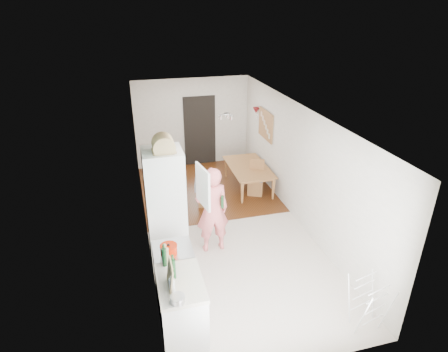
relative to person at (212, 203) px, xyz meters
name	(u,v)px	position (x,y,z in m)	size (l,w,h in m)	color
room_shell	(224,173)	(0.42, 0.70, 0.24)	(3.20, 7.00, 2.50)	silver
floor	(224,226)	(0.42, 0.70, -1.01)	(3.20, 7.00, 0.01)	beige
wood_floor_overlay	(206,188)	(0.42, 2.55, -1.00)	(3.20, 3.30, 0.01)	#572F14
sage_wall_panel	(149,204)	(-1.17, -1.30, 0.84)	(0.02, 3.00, 1.30)	slate
tile_splashback	(158,271)	(-1.16, -1.85, 0.14)	(0.02, 1.90, 0.50)	black
doorway_recess	(200,131)	(0.62, 4.18, -0.01)	(0.90, 0.04, 2.00)	black
base_cabinet	(182,308)	(-0.88, -1.85, -0.58)	(0.60, 0.90, 0.86)	white
worktop	(180,283)	(-0.88, -1.85, -0.12)	(0.62, 0.92, 0.06)	beige
range_cooker	(174,274)	(-0.88, -1.10, -0.57)	(0.60, 0.60, 0.88)	white
cooker_top	(173,250)	(-0.88, -1.10, -0.11)	(0.60, 0.60, 0.04)	#B4B4B7
fridge_housing	(166,208)	(-0.85, -0.08, 0.07)	(0.66, 0.66, 2.15)	white
fridge_door	(203,187)	(-0.24, -0.38, 0.54)	(0.56, 0.04, 0.70)	white
fridge_interior	(182,181)	(-0.54, -0.08, 0.54)	(0.02, 0.52, 0.66)	white
pinboard	(266,125)	(2.00, 2.60, 0.54)	(0.03, 0.90, 0.70)	tan
pinboard_frame	(265,125)	(1.99, 2.60, 0.54)	(0.01, 0.94, 0.74)	#966333
wall_sconce	(256,110)	(1.96, 3.25, 0.74)	(0.18, 0.18, 0.16)	maroon
person	(212,203)	(0.00, 0.00, 0.00)	(0.73, 0.48, 2.01)	#EA7274
dining_table	(249,179)	(1.50, 2.31, -0.75)	(1.44, 0.80, 0.51)	#966333
dining_chair	(256,178)	(1.55, 1.95, -0.57)	(0.36, 0.36, 0.86)	#966333
stool	(205,197)	(0.23, 1.71, -0.79)	(0.33, 0.33, 0.43)	#966333
grey_drape	(204,185)	(0.21, 1.72, -0.48)	(0.43, 0.43, 0.19)	gray
drying_rack	(368,304)	(1.72, -2.42, -0.60)	(0.42, 0.38, 0.81)	white
bread_bin	(163,146)	(-0.82, -0.14, 1.24)	(0.38, 0.36, 0.20)	tan
red_casserole	(169,250)	(-0.95, -1.21, -0.01)	(0.26, 0.26, 0.15)	#C31B00
steel_pan	(178,299)	(-0.96, -2.22, -0.04)	(0.19, 0.19, 0.09)	#B4B4B7
held_bottle	(222,202)	(0.14, -0.19, 0.10)	(0.05, 0.05, 0.24)	#143A1B
bottle_a	(173,269)	(-0.95, -1.76, 0.07)	(0.07, 0.07, 0.30)	#143A1B
bottle_b	(164,257)	(-1.04, -1.46, 0.06)	(0.07, 0.07, 0.29)	#143A1B
bottle_c	(172,285)	(-1.01, -2.01, 0.01)	(0.08, 0.08, 0.19)	silver
pepper_mill_front	(165,253)	(-1.02, -1.32, 0.02)	(0.06, 0.06, 0.21)	tan
pepper_mill_back	(167,257)	(-1.00, -1.43, 0.02)	(0.06, 0.06, 0.22)	tan
chopping_boards	(170,275)	(-1.01, -1.93, 0.10)	(0.04, 0.28, 0.38)	tan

